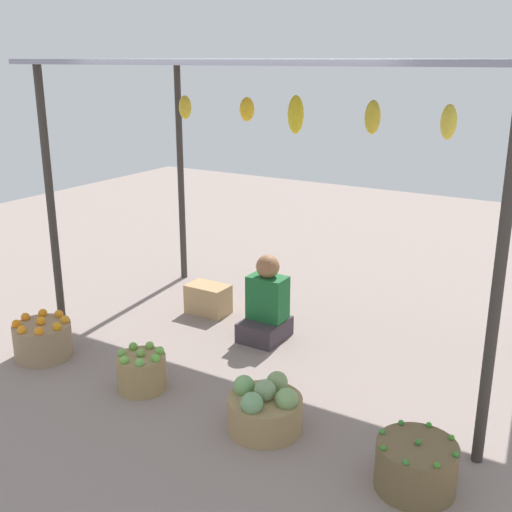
# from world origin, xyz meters

# --- Properties ---
(ground_plane) EXTENTS (14.00, 14.00, 0.00)m
(ground_plane) POSITION_xyz_m (0.00, 0.00, 0.00)
(ground_plane) COLOR gray
(market_stall_structure) EXTENTS (4.02, 2.13, 2.42)m
(market_stall_structure) POSITION_xyz_m (0.00, 0.01, 2.24)
(market_stall_structure) COLOR #38332D
(market_stall_structure) RESTS_ON ground
(vendor_person) EXTENTS (0.36, 0.44, 0.78)m
(vendor_person) POSITION_xyz_m (-0.21, -0.02, 0.30)
(vendor_person) COLOR #3E353B
(vendor_person) RESTS_ON ground
(basket_oranges) EXTENTS (0.48, 0.48, 0.36)m
(basket_oranges) POSITION_xyz_m (-1.63, -1.33, 0.16)
(basket_oranges) COLOR #9B805F
(basket_oranges) RESTS_ON ground
(basket_green_apples) EXTENTS (0.37, 0.37, 0.33)m
(basket_green_apples) POSITION_xyz_m (-0.55, -1.32, 0.15)
(basket_green_apples) COLOR #A28554
(basket_green_apples) RESTS_ON ground
(basket_cabbages) EXTENTS (0.51, 0.51, 0.37)m
(basket_cabbages) POSITION_xyz_m (0.54, -1.30, 0.15)
(basket_cabbages) COLOR #A48658
(basket_cabbages) RESTS_ON ground
(basket_green_chilies) EXTENTS (0.48, 0.48, 0.33)m
(basket_green_chilies) POSITION_xyz_m (1.61, -1.38, 0.15)
(basket_green_chilies) COLOR brown
(basket_green_chilies) RESTS_ON ground
(wooden_crate_near_vendor) EXTENTS (0.41, 0.27, 0.29)m
(wooden_crate_near_vendor) POSITION_xyz_m (-1.00, 0.18, 0.15)
(wooden_crate_near_vendor) COLOR tan
(wooden_crate_near_vendor) RESTS_ON ground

